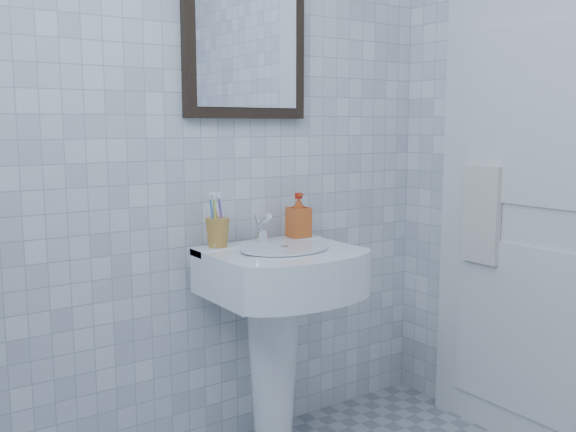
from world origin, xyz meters
TOP-DOWN VIEW (x-y plane):
  - wall_back at (0.00, 1.20)m, footprint 2.20×0.02m
  - washbasin at (0.25, 0.98)m, footprint 0.52×0.38m
  - faucet at (0.25, 1.08)m, footprint 0.05×0.10m
  - toothbrush_cup at (0.07, 1.09)m, footprint 0.11×0.11m
  - soap_dispenser at (0.43, 1.10)m, footprint 0.08×0.08m
  - wall_mirror at (0.25, 1.18)m, footprint 0.50×0.04m
  - bathroom_door at (1.08, 0.55)m, footprint 0.04×0.80m
  - towel_ring at (1.06, 0.73)m, footprint 0.01×0.18m
  - hand_towel at (1.04, 0.73)m, footprint 0.03×0.16m

SIDE VIEW (x-z plane):
  - washbasin at x=0.25m, z-range 0.14..0.93m
  - faucet at x=0.25m, z-range 0.78..0.89m
  - toothbrush_cup at x=0.07m, z-range 0.79..0.89m
  - hand_towel at x=1.04m, z-range 0.68..1.06m
  - soap_dispenser at x=0.43m, z-range 0.79..0.96m
  - bathroom_door at x=1.08m, z-range 0.00..2.00m
  - towel_ring at x=1.06m, z-range 0.96..1.14m
  - wall_back at x=0.00m, z-range 0.00..2.50m
  - wall_mirror at x=0.25m, z-range 1.24..1.86m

